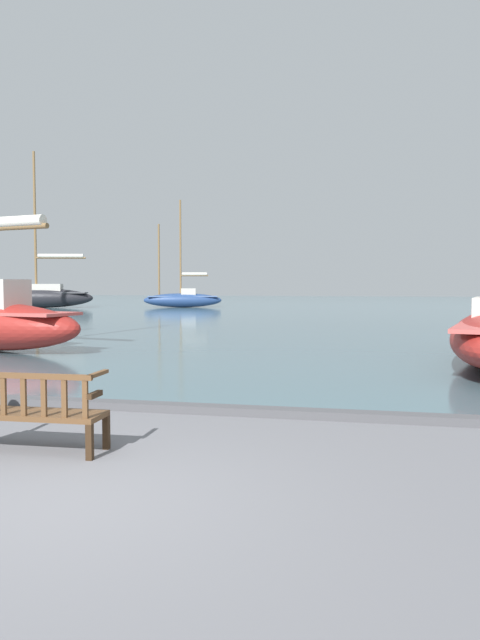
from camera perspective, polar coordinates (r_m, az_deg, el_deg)
The scene contains 6 objects.
ground_plane at distance 5.89m, azimuth -17.07°, elevation -15.58°, with size 160.00×160.00×0.00m, color slate.
harbor_water at distance 48.95m, azimuth 9.17°, elevation 1.16°, with size 100.00×80.00×0.08m, color #476670.
quay_edge_kerb at distance 9.30m, azimuth -5.21°, elevation -8.03°, with size 40.00×0.30×0.12m, color #4C4C50.
park_bench at distance 7.44m, azimuth -18.43°, elevation -7.86°, with size 1.61×0.57×0.92m.
sailboat_centre_channel at distance 48.42m, azimuth -17.84°, elevation 2.13°, with size 9.38×3.82×11.43m.
sailboat_distant_harbor at distance 47.42m, azimuth -5.25°, elevation 2.00°, with size 6.06×2.92×8.07m.
Camera 1 is at (2.77, -4.83, 1.90)m, focal length 35.00 mm.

